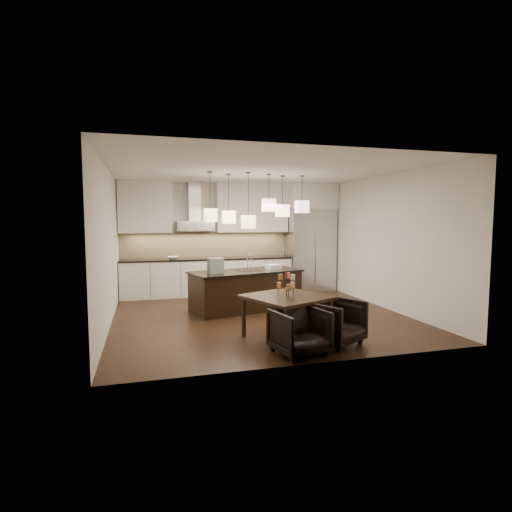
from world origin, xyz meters
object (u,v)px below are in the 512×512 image
object	(u,v)px
island_body	(246,291)
armchair_left	(300,332)
refrigerator	(310,250)
dining_table	(287,317)
armchair_right	(335,322)

from	to	relation	value
island_body	armchair_left	bearing A→B (deg)	-103.33
refrigerator	dining_table	xyz separation A→B (m)	(-2.09, -3.96, -0.74)
refrigerator	armchair_left	world-z (taller)	refrigerator
island_body	armchair_left	distance (m)	2.89
dining_table	armchair_left	xyz separation A→B (m)	(-0.09, -0.77, -0.02)
armchair_right	island_body	bearing A→B (deg)	76.97
refrigerator	dining_table	size ratio (longest dim) A/B	1.91
island_body	dining_table	xyz separation A→B (m)	(0.13, -2.12, -0.05)
refrigerator	island_body	size ratio (longest dim) A/B	0.97
island_body	armchair_right	xyz separation A→B (m)	(0.73, -2.60, -0.06)
dining_table	armchair_right	distance (m)	0.77
dining_table	island_body	bearing A→B (deg)	70.86
armchair_right	dining_table	bearing A→B (deg)	112.62
refrigerator	armchair_right	size ratio (longest dim) A/B	2.92
armchair_left	dining_table	bearing A→B (deg)	72.09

